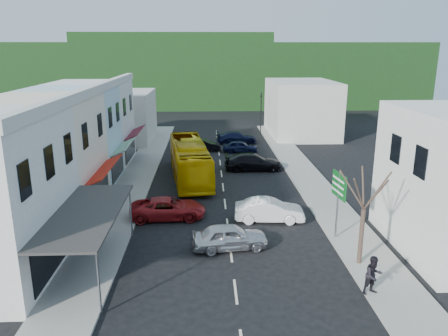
% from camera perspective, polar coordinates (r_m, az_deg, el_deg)
% --- Properties ---
extents(ground, '(120.00, 120.00, 0.00)m').
position_cam_1_polar(ground, '(28.67, 0.48, -7.47)').
color(ground, black).
rests_on(ground, ground).
extents(sidewalk_left, '(3.00, 52.00, 0.15)m').
position_cam_1_polar(sidewalk_left, '(38.53, -11.46, -1.57)').
color(sidewalk_left, gray).
rests_on(sidewalk_left, ground).
extents(sidewalk_right, '(3.00, 52.00, 0.15)m').
position_cam_1_polar(sidewalk_right, '(39.02, 10.84, -1.32)').
color(sidewalk_right, gray).
rests_on(sidewalk_right, ground).
extents(shopfront_row, '(8.25, 30.00, 8.00)m').
position_cam_1_polar(shopfront_row, '(34.07, -21.44, 2.24)').
color(shopfront_row, silver).
rests_on(shopfront_row, ground).
extents(distant_block_left, '(8.00, 10.00, 6.00)m').
position_cam_1_polar(distant_block_left, '(55.04, -13.56, 6.54)').
color(distant_block_left, '#B7B2A8').
rests_on(distant_block_left, ground).
extents(distant_block_right, '(8.00, 12.00, 7.00)m').
position_cam_1_polar(distant_block_right, '(58.19, 10.04, 7.70)').
color(distant_block_right, '#B7B2A8').
rests_on(distant_block_right, ground).
extents(hillside, '(80.00, 26.00, 14.00)m').
position_cam_1_polar(hillside, '(91.55, -2.42, 12.73)').
color(hillside, '#163116').
rests_on(hillside, ground).
extents(bus, '(3.96, 11.82, 3.10)m').
position_cam_1_polar(bus, '(38.31, -4.52, 0.90)').
color(bus, '#DAA504').
rests_on(bus, ground).
extents(car_silver, '(4.60, 2.36, 1.40)m').
position_cam_1_polar(car_silver, '(25.26, 0.75, -9.04)').
color(car_silver, '#BCBCC2').
rests_on(car_silver, ground).
extents(car_white, '(4.51, 2.08, 1.40)m').
position_cam_1_polar(car_white, '(29.23, 5.93, -5.61)').
color(car_white, silver).
rests_on(car_white, ground).
extents(car_red, '(4.70, 2.14, 1.40)m').
position_cam_1_polar(car_red, '(29.78, -7.32, -5.25)').
color(car_red, maroon).
rests_on(car_red, ground).
extents(car_black_near, '(4.52, 1.90, 1.40)m').
position_cam_1_polar(car_black_near, '(41.07, 3.83, 0.69)').
color(car_black_near, black).
rests_on(car_black_near, ground).
extents(car_navy_mid, '(4.56, 2.25, 1.40)m').
position_cam_1_polar(car_navy_mid, '(47.92, 2.15, 2.87)').
color(car_navy_mid, black).
rests_on(car_navy_mid, ground).
extents(car_black_far, '(4.51, 2.08, 1.40)m').
position_cam_1_polar(car_black_far, '(48.72, -2.71, 3.08)').
color(car_black_far, black).
rests_on(car_black_far, ground).
extents(car_navy_far, '(4.66, 2.27, 1.40)m').
position_cam_1_polar(car_navy_far, '(52.54, 1.67, 4.00)').
color(car_navy_far, black).
rests_on(car_navy_far, ground).
extents(pedestrian_left, '(0.48, 0.65, 1.70)m').
position_cam_1_polar(pedestrian_left, '(30.06, -14.57, -4.83)').
color(pedestrian_left, black).
rests_on(pedestrian_left, sidewalk_left).
extents(pedestrian_right, '(0.80, 0.63, 1.70)m').
position_cam_1_polar(pedestrian_right, '(21.78, 18.92, -13.32)').
color(pedestrian_right, black).
rests_on(pedestrian_right, sidewalk_right).
extents(direction_sign, '(0.64, 1.97, 4.26)m').
position_cam_1_polar(direction_sign, '(26.73, 14.62, -4.83)').
color(direction_sign, '#0A551B').
rests_on(direction_sign, ground).
extents(street_tree, '(2.46, 2.46, 6.34)m').
position_cam_1_polar(street_tree, '(23.59, 17.78, -5.15)').
color(street_tree, '#3A2C24').
rests_on(street_tree, ground).
extents(traffic_signal, '(1.10, 1.38, 5.53)m').
position_cam_1_polar(traffic_signal, '(57.77, 4.84, 7.09)').
color(traffic_signal, black).
rests_on(traffic_signal, ground).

